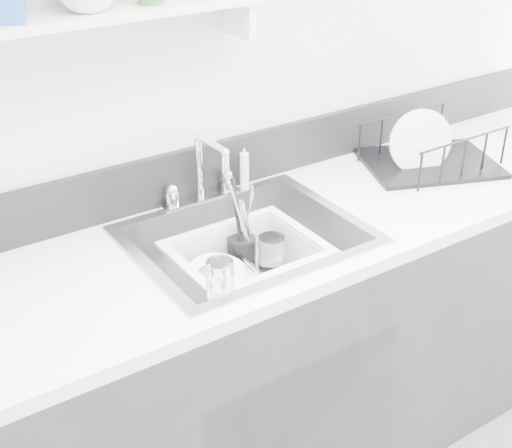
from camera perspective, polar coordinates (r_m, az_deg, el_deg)
counter_run at (r=2.25m, az=-0.72°, el=-11.15°), size 3.20×0.62×0.92m
backsplash at (r=2.18m, az=-5.09°, el=4.13°), size 3.20×0.02×0.16m
sink at (r=2.04m, az=-0.78°, el=-3.14°), size 0.64×0.52×0.20m
faucet at (r=2.15m, az=-4.38°, el=3.16°), size 0.26×0.18×0.23m
side_sprayer at (r=2.23m, az=-0.94°, el=4.48°), size 0.03×0.03×0.14m
wall_shelf at (r=1.82m, az=-14.70°, el=15.40°), size 1.00×0.16×0.12m
wash_tub at (r=2.00m, az=-0.73°, el=-3.75°), size 0.45×0.39×0.16m
plate_stack at (r=2.00m, az=-2.52°, el=-5.12°), size 0.24×0.24×0.10m
utensil_cup at (r=2.10m, az=-1.17°, el=-2.16°), size 0.08×0.08×0.28m
ladle at (r=2.00m, az=-1.83°, el=-4.51°), size 0.32×0.18×0.09m
tumbler_in_tub at (r=2.10m, az=1.24°, el=-2.38°), size 0.10×0.10×0.11m
tumbler_counter at (r=1.72m, az=-2.89°, el=-4.38°), size 0.07×0.07×0.09m
dish_rack at (r=2.46m, az=13.86°, el=6.21°), size 0.52×0.46×0.15m
bowl_small at (r=2.03m, az=2.12°, el=-4.82°), size 0.13×0.13×0.03m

